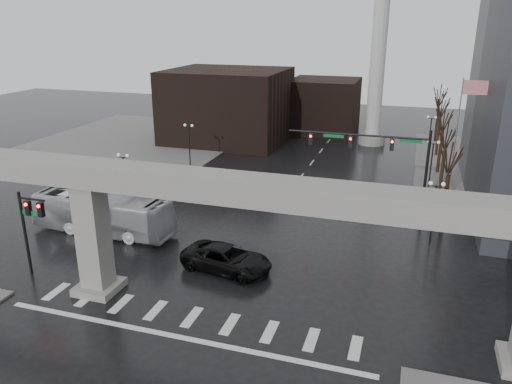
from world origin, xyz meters
TOP-DOWN VIEW (x-y plane):
  - ground at (0.00, 0.00)m, footprint 160.00×160.00m
  - sidewalk_nw at (-26.00, 36.00)m, footprint 28.00×36.00m
  - elevated_guideway at (1.26, 0.00)m, footprint 48.00×2.60m
  - building_far_left at (-14.00, 42.00)m, footprint 16.00×14.00m
  - building_far_mid at (-2.00, 52.00)m, footprint 10.00×10.00m
  - smokestack at (6.00, 46.00)m, footprint 3.60×3.60m
  - signal_mast_arm at (8.99, 18.80)m, footprint 12.12×0.43m
  - signal_left_pole at (-12.25, 0.50)m, footprint 2.30×0.30m
  - flagpole_assembly at (15.29, 22.00)m, footprint 2.06×0.12m
  - lamp_right_0 at (13.50, 14.00)m, footprint 1.22×0.32m
  - lamp_right_1 at (13.50, 28.00)m, footprint 1.22×0.32m
  - lamp_right_2 at (13.50, 42.00)m, footprint 1.22×0.32m
  - lamp_left_0 at (-13.50, 14.00)m, footprint 1.22×0.32m
  - lamp_left_1 at (-13.50, 28.00)m, footprint 1.22×0.32m
  - lamp_left_2 at (-13.50, 42.00)m, footprint 1.22×0.32m
  - tree_right_0 at (14.53, 18.02)m, footprint 1.09×1.58m
  - tree_right_1 at (14.53, 26.02)m, footprint 1.09×1.61m
  - tree_right_2 at (14.53, 34.02)m, footprint 1.10×1.63m
  - tree_right_3 at (14.53, 42.02)m, footprint 1.11×1.66m
  - tree_right_4 at (14.53, 50.02)m, footprint 1.12×1.69m
  - pickup_truck at (-0.09, 5.07)m, footprint 6.84×3.99m
  - city_bus at (-12.04, 8.10)m, footprint 12.25×3.26m
  - far_car at (-0.51, 21.34)m, footprint 2.07×4.68m

SIDE VIEW (x-z plane):
  - ground at x=0.00m, z-range 0.00..0.00m
  - sidewalk_nw at x=-26.00m, z-range 0.00..0.15m
  - far_car at x=-0.51m, z-range 0.00..1.57m
  - pickup_truck at x=-0.09m, z-range 0.00..1.79m
  - city_bus at x=-12.04m, z-range 0.00..3.39m
  - tree_right_0 at x=14.53m, z-range -0.97..6.54m
  - tree_right_1 at x=14.53m, z-range -0.99..6.69m
  - tree_right_2 at x=14.53m, z-range -1.01..6.84m
  - tree_right_3 at x=14.53m, z-range -1.03..6.99m
  - tree_right_4 at x=14.53m, z-range -1.05..7.14m
  - lamp_right_0 at x=13.50m, z-range 0.92..6.03m
  - lamp_right_1 at x=13.50m, z-range 0.92..6.03m
  - lamp_right_2 at x=13.50m, z-range 0.92..6.03m
  - lamp_left_0 at x=-13.50m, z-range 0.92..6.03m
  - lamp_left_1 at x=-13.50m, z-range 0.92..6.03m
  - lamp_left_2 at x=-13.50m, z-range 0.92..6.03m
  - building_far_mid at x=-2.00m, z-range 0.00..8.00m
  - signal_left_pole at x=-12.25m, z-range 1.07..7.07m
  - building_far_left at x=-14.00m, z-range 0.00..10.00m
  - signal_mast_arm at x=8.99m, z-range 1.83..9.83m
  - elevated_guideway at x=1.26m, z-range 2.53..11.23m
  - flagpole_assembly at x=15.29m, z-range 1.53..13.53m
  - smokestack at x=6.00m, z-range -1.65..28.35m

